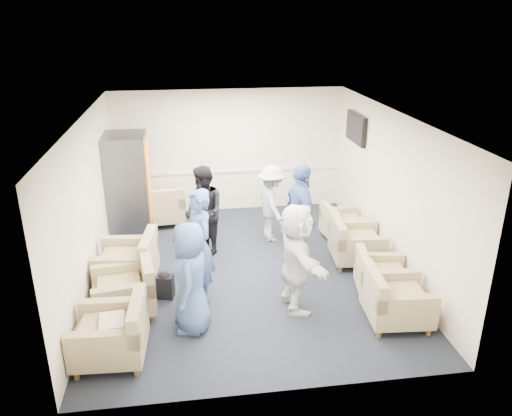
{
  "coord_description": "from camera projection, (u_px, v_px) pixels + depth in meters",
  "views": [
    {
      "loc": [
        -0.92,
        -7.63,
        4.18
      ],
      "look_at": [
        0.2,
        0.2,
        1.08
      ],
      "focal_mm": 35.0,
      "sensor_mm": 36.0,
      "label": 1
    }
  ],
  "objects": [
    {
      "name": "right_wall",
      "position": [
        391.0,
        191.0,
        8.51
      ],
      "size": [
        0.02,
        6.0,
        2.7
      ],
      "primitive_type": "cube",
      "color": "beige",
      "rests_on": "floor"
    },
    {
      "name": "armchair_left_far",
      "position": [
        130.0,
        264.0,
        8.11
      ],
      "size": [
        1.04,
        1.04,
        0.75
      ],
      "rotation": [
        0.0,
        0.0,
        -1.69
      ],
      "color": "#968560",
      "rests_on": "floor"
    },
    {
      "name": "backpack",
      "position": [
        165.0,
        284.0,
        7.78
      ],
      "size": [
        0.3,
        0.24,
        0.45
      ],
      "rotation": [
        0.0,
        0.0,
        -0.23
      ],
      "color": "black",
      "rests_on": "floor"
    },
    {
      "name": "armchair_left_near",
      "position": [
        115.0,
        335.0,
        6.35
      ],
      "size": [
        0.93,
        0.93,
        0.71
      ],
      "rotation": [
        0.0,
        0.0,
        -1.62
      ],
      "color": "#968560",
      "rests_on": "floor"
    },
    {
      "name": "tv",
      "position": [
        356.0,
        128.0,
        9.91
      ],
      "size": [
        0.1,
        1.0,
        0.58
      ],
      "color": "black",
      "rests_on": "right_wall"
    },
    {
      "name": "armchair_right_midnear",
      "position": [
        379.0,
        278.0,
        7.82
      ],
      "size": [
        0.89,
        0.89,
        0.62
      ],
      "rotation": [
        0.0,
        0.0,
        1.41
      ],
      "color": "#968560",
      "rests_on": "floor"
    },
    {
      "name": "armchair_right_far",
      "position": [
        342.0,
        226.0,
        9.74
      ],
      "size": [
        0.85,
        0.85,
        0.61
      ],
      "rotation": [
        0.0,
        0.0,
        1.68
      ],
      "color": "#968560",
      "rests_on": "floor"
    },
    {
      "name": "chair_rail",
      "position": [
        229.0,
        171.0,
        11.09
      ],
      "size": [
        4.98,
        0.04,
        0.06
      ],
      "primitive_type": "cube",
      "color": "silver",
      "rests_on": "back_wall"
    },
    {
      "name": "armchair_corner",
      "position": [
        162.0,
        208.0,
        10.48
      ],
      "size": [
        1.01,
        1.01,
        0.73
      ],
      "rotation": [
        0.0,
        0.0,
        3.26
      ],
      "color": "#968560",
      "rests_on": "floor"
    },
    {
      "name": "person_mid_left",
      "position": [
        199.0,
        246.0,
        7.52
      ],
      "size": [
        0.62,
        0.76,
        1.8
      ],
      "primitive_type": "imported",
      "rotation": [
        0.0,
        0.0,
        -1.24
      ],
      "color": "#42619F",
      "rests_on": "floor"
    },
    {
      "name": "front_wall",
      "position": [
        280.0,
        292.0,
        5.42
      ],
      "size": [
        5.0,
        0.02,
        2.7
      ],
      "primitive_type": "cube",
      "color": "beige",
      "rests_on": "floor"
    },
    {
      "name": "person_front_left",
      "position": [
        191.0,
        278.0,
        6.81
      ],
      "size": [
        0.59,
        0.84,
        1.62
      ],
      "primitive_type": "imported",
      "rotation": [
        0.0,
        0.0,
        -1.67
      ],
      "color": "#42619F",
      "rests_on": "floor"
    },
    {
      "name": "floor",
      "position": [
        246.0,
        271.0,
        8.68
      ],
      "size": [
        6.0,
        6.0,
        0.0
      ],
      "primitive_type": "plane",
      "color": "black",
      "rests_on": "ground"
    },
    {
      "name": "ceiling",
      "position": [
        245.0,
        116.0,
        7.69
      ],
      "size": [
        6.0,
        6.0,
        0.0
      ],
      "primitive_type": "plane",
      "rotation": [
        3.14,
        0.0,
        0.0
      ],
      "color": "silver",
      "rests_on": "back_wall"
    },
    {
      "name": "person_back_left",
      "position": [
        204.0,
        211.0,
        9.03
      ],
      "size": [
        0.9,
        0.99,
        1.67
      ],
      "primitive_type": "imported",
      "rotation": [
        0.0,
        0.0,
        -1.17
      ],
      "color": "black",
      "rests_on": "floor"
    },
    {
      "name": "back_wall",
      "position": [
        229.0,
        151.0,
        10.95
      ],
      "size": [
        5.0,
        0.02,
        2.7
      ],
      "primitive_type": "cube",
      "color": "beige",
      "rests_on": "floor"
    },
    {
      "name": "person_back_right",
      "position": [
        272.0,
        204.0,
        9.61
      ],
      "size": [
        0.71,
        1.05,
        1.51
      ],
      "primitive_type": "imported",
      "rotation": [
        0.0,
        0.0,
        1.73
      ],
      "color": "silver",
      "rests_on": "floor"
    },
    {
      "name": "person_mid_right",
      "position": [
        301.0,
        216.0,
        8.59
      ],
      "size": [
        0.61,
        1.14,
        1.85
      ],
      "primitive_type": "imported",
      "rotation": [
        0.0,
        0.0,
        1.72
      ],
      "color": "#42619F",
      "rests_on": "floor"
    },
    {
      "name": "left_wall",
      "position": [
        88.0,
        206.0,
        7.85
      ],
      "size": [
        0.02,
        6.0,
        2.7
      ],
      "primitive_type": "cube",
      "color": "beige",
      "rests_on": "floor"
    },
    {
      "name": "armchair_left_mid",
      "position": [
        128.0,
        291.0,
        7.37
      ],
      "size": [
        1.0,
        1.0,
        0.7
      ],
      "rotation": [
        0.0,
        0.0,
        -1.41
      ],
      "color": "#968560",
      "rests_on": "floor"
    },
    {
      "name": "vending_machine",
      "position": [
        129.0,
        185.0,
        9.85
      ],
      "size": [
        0.82,
        0.96,
        2.03
      ],
      "color": "#515259",
      "rests_on": "floor"
    },
    {
      "name": "armchair_right_midfar",
      "position": [
        354.0,
        244.0,
        8.86
      ],
      "size": [
        0.95,
        0.95,
        0.7
      ],
      "rotation": [
        0.0,
        0.0,
        1.48
      ],
      "color": "#968560",
      "rests_on": "floor"
    },
    {
      "name": "person_front_right",
      "position": [
        296.0,
        257.0,
        7.31
      ],
      "size": [
        0.62,
        1.59,
        1.68
      ],
      "primitive_type": "imported",
      "rotation": [
        0.0,
        0.0,
        1.65
      ],
      "color": "white",
      "rests_on": "floor"
    },
    {
      "name": "pillow",
      "position": [
        112.0,
        323.0,
        6.29
      ],
      "size": [
        0.34,
        0.43,
        0.12
      ],
      "primitive_type": "cube",
      "rotation": [
        0.0,
        0.0,
        -1.47
      ],
      "color": "silver",
      "rests_on": "armchair_left_near"
    },
    {
      "name": "armchair_right_near",
      "position": [
        393.0,
        301.0,
        7.12
      ],
      "size": [
        0.93,
        0.93,
        0.69
      ],
      "rotation": [
        0.0,
        0.0,
        1.49
      ],
      "color": "#968560",
      "rests_on": "floor"
    }
  ]
}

